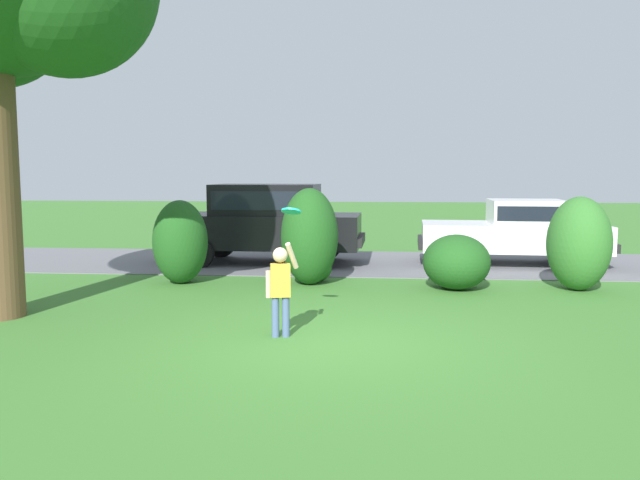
{
  "coord_description": "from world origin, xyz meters",
  "views": [
    {
      "loc": [
        0.55,
        -7.95,
        2.19
      ],
      "look_at": [
        -0.35,
        2.26,
        1.1
      ],
      "focal_mm": 35.44,
      "sensor_mm": 36.0,
      "label": 1
    }
  ],
  "objects_px": {
    "child_thrower": "(280,284)",
    "frisbee": "(291,211)",
    "parked_sedan": "(516,230)",
    "parked_suv": "(266,219)"
  },
  "relations": [
    {
      "from": "child_thrower",
      "to": "frisbee",
      "type": "relative_size",
      "value": 4.49
    },
    {
      "from": "parked_sedan",
      "to": "child_thrower",
      "type": "distance_m",
      "value": 8.41
    },
    {
      "from": "child_thrower",
      "to": "frisbee",
      "type": "height_order",
      "value": "frisbee"
    },
    {
      "from": "parked_sedan",
      "to": "frisbee",
      "type": "height_order",
      "value": "frisbee"
    },
    {
      "from": "parked_suv",
      "to": "child_thrower",
      "type": "xyz_separation_m",
      "value": [
        1.38,
        -6.82,
        -0.36
      ]
    },
    {
      "from": "child_thrower",
      "to": "frisbee",
      "type": "xyz_separation_m",
      "value": [
        0.07,
        0.58,
        0.94
      ]
    },
    {
      "from": "parked_sedan",
      "to": "frisbee",
      "type": "xyz_separation_m",
      "value": [
        -4.51,
        -6.47,
        0.81
      ]
    },
    {
      "from": "parked_sedan",
      "to": "child_thrower",
      "type": "height_order",
      "value": "parked_sedan"
    },
    {
      "from": "frisbee",
      "to": "child_thrower",
      "type": "bearing_deg",
      "value": -96.93
    },
    {
      "from": "parked_suv",
      "to": "frisbee",
      "type": "height_order",
      "value": "parked_suv"
    }
  ]
}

